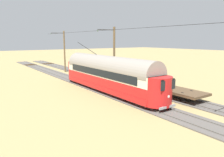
# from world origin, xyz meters

# --- Properties ---
(ground_plane) EXTENTS (220.00, 220.00, 0.00)m
(ground_plane) POSITION_xyz_m (0.00, 0.00, 0.00)
(ground_plane) COLOR #9E8956
(track_streetcar_siding) EXTENTS (2.80, 80.00, 0.18)m
(track_streetcar_siding) POSITION_xyz_m (-2.20, -0.31, 0.05)
(track_streetcar_siding) COLOR #56514C
(track_streetcar_siding) RESTS_ON ground
(track_adjacent_siding) EXTENTS (2.80, 80.00, 0.18)m
(track_adjacent_siding) POSITION_xyz_m (2.20, -0.31, 0.05)
(track_adjacent_siding) COLOR #56514C
(track_adjacent_siding) RESTS_ON ground
(vintage_streetcar) EXTENTS (2.65, 18.40, 5.63)m
(vintage_streetcar) POSITION_xyz_m (2.20, 3.05, 2.27)
(vintage_streetcar) COLOR red
(vintage_streetcar) RESTS_ON ground
(flatcar_adjacent) EXTENTS (2.80, 12.37, 1.60)m
(flatcar_adjacent) POSITION_xyz_m (-2.20, 6.35, 0.86)
(flatcar_adjacent) COLOR brown
(flatcar_adjacent) RESTS_ON ground
(catenary_pole_foreground) EXTENTS (2.68, 0.28, 7.74)m
(catenary_pole_foreground) POSITION_xyz_m (-0.20, -15.30, 4.03)
(catenary_pole_foreground) COLOR brown
(catenary_pole_foreground) RESTS_ON ground
(catenary_pole_mid_near) EXTENTS (2.68, 0.28, 7.74)m
(catenary_pole_mid_near) POSITION_xyz_m (-0.20, 0.95, 4.03)
(catenary_pole_mid_near) COLOR brown
(catenary_pole_mid_near) RESTS_ON ground
(overhead_wire_run) EXTENTS (2.48, 36.49, 0.18)m
(overhead_wire_run) POSITION_xyz_m (2.15, 0.28, 7.20)
(overhead_wire_run) COLOR black
(overhead_wire_run) RESTS_ON ground
(switch_stand) EXTENTS (0.50, 0.30, 1.24)m
(switch_stand) POSITION_xyz_m (-3.84, -11.67, 0.70)
(switch_stand) COLOR black
(switch_stand) RESTS_ON ground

